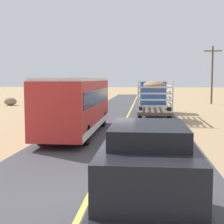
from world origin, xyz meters
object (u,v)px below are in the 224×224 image
object	(u,v)px
suv_near	(148,182)
livestock_truck	(153,95)
bus	(77,104)
boulder_mid_field	(10,101)
power_pole_far	(212,73)

from	to	relation	value
suv_near	livestock_truck	size ratio (longest dim) A/B	0.48
suv_near	livestock_truck	distance (m)	23.52
suv_near	bus	xyz separation A→B (m)	(-4.00, 12.48, 0.60)
livestock_truck	bus	bearing A→B (deg)	-112.77
boulder_mid_field	power_pole_far	bearing A→B (deg)	10.91
suv_near	bus	size ratio (longest dim) A/B	0.46
bus	boulder_mid_field	xyz separation A→B (m)	(-12.24, 20.03, -1.28)
suv_near	power_pole_far	distance (m)	38.23
suv_near	bus	world-z (taller)	bus
suv_near	bus	bearing A→B (deg)	107.76
suv_near	boulder_mid_field	bearing A→B (deg)	116.54
livestock_truck	power_pole_far	xyz separation A→B (m)	(7.63, 13.73, 2.12)
bus	boulder_mid_field	distance (m)	23.50
bus	power_pole_far	distance (m)	27.70
livestock_truck	suv_near	bearing A→B (deg)	-91.53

